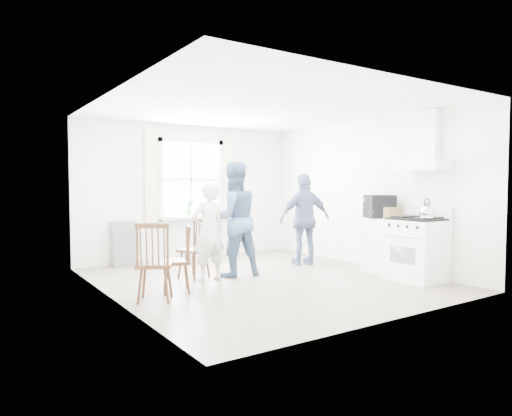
{
  "coord_description": "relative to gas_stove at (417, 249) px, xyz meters",
  "views": [
    {
      "loc": [
        -3.9,
        -5.7,
        1.46
      ],
      "look_at": [
        0.02,
        0.2,
        1.09
      ],
      "focal_mm": 32.0,
      "sensor_mm": 36.0,
      "label": 1
    }
  ],
  "objects": [
    {
      "name": "low_cabinet",
      "position": [
        0.07,
        0.7,
        -0.03
      ],
      "size": [
        0.5,
        0.55,
        0.9
      ],
      "primitive_type": "cube",
      "color": "white",
      "rests_on": "ground"
    },
    {
      "name": "stereo_stack",
      "position": [
        0.03,
        0.76,
        0.61
      ],
      "size": [
        0.54,
        0.52,
        0.38
      ],
      "color": "black",
      "rests_on": "low_cabinet"
    },
    {
      "name": "window_assembly",
      "position": [
        -1.91,
        3.8,
        0.98
      ],
      "size": [
        1.88,
        0.24,
        1.7
      ],
      "color": "white",
      "rests_on": "room_shell"
    },
    {
      "name": "windsor_chair_b",
      "position": [
        -3.79,
        0.96,
        0.12
      ],
      "size": [
        0.57,
        0.56,
        1.0
      ],
      "color": "#3F2314",
      "rests_on": "ground"
    },
    {
      "name": "windsor_chair_a",
      "position": [
        -2.68,
        1.96,
        0.09
      ],
      "size": [
        0.52,
        0.51,
        0.94
      ],
      "color": "#3F2314",
      "rests_on": "ground"
    },
    {
      "name": "person_mid",
      "position": [
        -2.13,
        1.83,
        0.42
      ],
      "size": [
        0.98,
        0.98,
        1.81
      ],
      "primitive_type": "imported",
      "rotation": [
        0.0,
        0.0,
        3.02
      ],
      "color": "#496388",
      "rests_on": "ground"
    },
    {
      "name": "shelf_unit",
      "position": [
        -3.31,
        3.68,
        -0.08
      ],
      "size": [
        0.4,
        0.3,
        0.8
      ],
      "primitive_type": "cube",
      "color": "slate",
      "rests_on": "ground"
    },
    {
      "name": "windsor_chair_c",
      "position": [
        -3.24,
        1.28,
        0.07
      ],
      "size": [
        0.49,
        0.49,
        0.91
      ],
      "color": "#3F2314",
      "rests_on": "ground"
    },
    {
      "name": "person_right",
      "position": [
        -0.52,
        2.0,
        0.34
      ],
      "size": [
        1.17,
        1.17,
        1.65
      ],
      "primitive_type": "imported",
      "rotation": [
        0.0,
        0.0,
        2.9
      ],
      "color": "navy",
      "rests_on": "ground"
    },
    {
      "name": "kettle",
      "position": [
        -0.09,
        -0.22,
        0.57
      ],
      "size": [
        0.21,
        0.21,
        0.3
      ],
      "color": "silver",
      "rests_on": "gas_stove"
    },
    {
      "name": "potted_plant",
      "position": [
        -2.01,
        3.71,
        0.51
      ],
      "size": [
        0.2,
        0.2,
        0.29
      ],
      "primitive_type": "imported",
      "rotation": [
        0.0,
        0.0,
        -0.3
      ],
      "color": "#34753A",
      "rests_on": "window_assembly"
    },
    {
      "name": "range_hood",
      "position": [
        0.16,
        -0.0,
        1.42
      ],
      "size": [
        0.45,
        0.76,
        0.94
      ],
      "color": "white",
      "rests_on": "room_shell"
    },
    {
      "name": "cardboard_box",
      "position": [
        0.08,
        0.58,
        0.51
      ],
      "size": [
        0.29,
        0.22,
        0.19
      ],
      "primitive_type": "cube",
      "rotation": [
        0.0,
        0.0,
        -0.03
      ],
      "color": "#9B754B",
      "rests_on": "low_cabinet"
    },
    {
      "name": "person_left",
      "position": [
        -2.63,
        1.71,
        0.26
      ],
      "size": [
        0.57,
        0.57,
        1.48
      ],
      "primitive_type": "imported",
      "rotation": [
        0.0,
        0.0,
        3.2
      ],
      "color": "silver",
      "rests_on": "ground"
    },
    {
      "name": "gas_stove",
      "position": [
        0.0,
        0.0,
        0.0
      ],
      "size": [
        0.68,
        0.76,
        1.12
      ],
      "color": "white",
      "rests_on": "ground"
    },
    {
      "name": "room_shell",
      "position": [
        -1.91,
        1.35,
        0.82
      ],
      "size": [
        4.62,
        5.12,
        2.64
      ],
      "color": "gray",
      "rests_on": "ground"
    }
  ]
}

